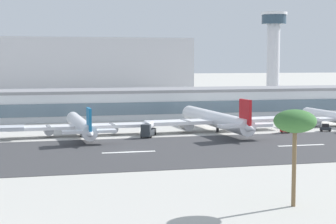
# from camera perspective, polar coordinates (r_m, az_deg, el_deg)

# --- Properties ---
(ground_plane) EXTENTS (1400.00, 1400.00, 0.00)m
(ground_plane) POSITION_cam_1_polar(r_m,az_deg,el_deg) (125.84, -3.86, -4.06)
(ground_plane) COLOR #B2AFA8
(runway_strip) EXTENTS (800.00, 43.44, 0.08)m
(runway_strip) POSITION_cam_1_polar(r_m,az_deg,el_deg) (125.10, -3.80, -4.09)
(runway_strip) COLOR #38383A
(runway_strip) RESTS_ON ground_plane
(runway_centreline_dash_4) EXTENTS (12.00, 1.20, 0.01)m
(runway_centreline_dash_4) POSITION_cam_1_polar(r_m,az_deg,el_deg) (125.02, -4.00, -4.08)
(runway_centreline_dash_4) COLOR white
(runway_centreline_dash_4) RESTS_ON runway_strip
(runway_centreline_dash_5) EXTENTS (12.00, 1.20, 0.01)m
(runway_centreline_dash_5) POSITION_cam_1_polar(r_m,az_deg,el_deg) (138.20, 13.39, -3.31)
(runway_centreline_dash_5) COLOR white
(runway_centreline_dash_5) RESTS_ON runway_strip
(terminal_building) EXTENTS (216.65, 21.94, 10.18)m
(terminal_building) POSITION_cam_1_polar(r_m,az_deg,el_deg) (199.08, -4.25, 0.87)
(terminal_building) COLOR silver
(terminal_building) RESTS_ON ground_plane
(control_tower) EXTENTS (12.11, 12.11, 42.40)m
(control_tower) POSITION_cam_1_polar(r_m,az_deg,el_deg) (266.11, 10.67, 6.44)
(control_tower) COLOR silver
(control_tower) RESTS_ON ground_plane
(distant_hotel_block) EXTENTS (139.06, 34.94, 32.64)m
(distant_hotel_block) POSITION_cam_1_polar(r_m,az_deg,el_deg) (319.93, -10.31, 4.49)
(distant_hotel_block) COLOR #BCBCC1
(distant_hotel_block) RESTS_ON ground_plane
(airliner_blue_tail_gate_1) EXTENTS (38.37, 42.98, 8.97)m
(airliner_blue_tail_gate_1) POSITION_cam_1_polar(r_m,az_deg,el_deg) (151.99, -8.82, -1.40)
(airliner_blue_tail_gate_1) COLOR silver
(airliner_blue_tail_gate_1) RESTS_ON ground_plane
(airliner_red_tail_gate_2) EXTENTS (41.45, 50.39, 10.52)m
(airliner_red_tail_gate_2) POSITION_cam_1_polar(r_m,az_deg,el_deg) (160.43, 5.03, -0.83)
(airliner_red_tail_gate_2) COLOR white
(airliner_red_tail_gate_2) RESTS_ON ground_plane
(service_fuel_truck_0) EXTENTS (5.75, 8.84, 3.95)m
(service_fuel_truck_0) POSITION_cam_1_polar(r_m,az_deg,el_deg) (149.97, -2.01, -1.75)
(service_fuel_truck_0) COLOR #2D3338
(service_fuel_truck_0) RESTS_ON ground_plane
(service_box_truck_1) EXTENTS (6.39, 5.09, 3.25)m
(service_box_truck_1) POSITION_cam_1_polar(r_m,az_deg,el_deg) (162.14, 12.25, -1.42)
(service_box_truck_1) COLOR #B2231E
(service_box_truck_1) RESTS_ON ground_plane
(service_baggage_tug_2) EXTENTS (3.58, 2.96, 2.20)m
(service_baggage_tug_2) POSITION_cam_1_polar(r_m,az_deg,el_deg) (167.11, 15.72, -1.56)
(service_baggage_tug_2) COLOR #2D3338
(service_baggage_tug_2) RESTS_ON ground_plane
(palm_tree_0) EXTENTS (5.92, 5.92, 13.66)m
(palm_tree_0) POSITION_cam_1_polar(r_m,az_deg,el_deg) (79.57, 12.78, -1.07)
(palm_tree_0) COLOR brown
(palm_tree_0) RESTS_ON ground_plane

